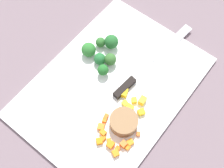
% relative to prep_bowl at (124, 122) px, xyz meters
% --- Properties ---
extents(ground_plane, '(4.00, 4.00, 0.00)m').
position_rel_prep_bowl_xyz_m(ground_plane, '(-0.07, -0.10, -0.03)').
color(ground_plane, slate).
extents(cutting_board, '(0.53, 0.38, 0.01)m').
position_rel_prep_bowl_xyz_m(cutting_board, '(-0.07, -0.10, -0.02)').
color(cutting_board, white).
rests_on(cutting_board, ground_plane).
extents(prep_bowl, '(0.08, 0.08, 0.03)m').
position_rel_prep_bowl_xyz_m(prep_bowl, '(0.00, 0.00, 0.00)').
color(prep_bowl, olive).
rests_on(prep_bowl, cutting_board).
extents(chef_knife, '(0.34, 0.06, 0.02)m').
position_rel_prep_bowl_xyz_m(chef_knife, '(-0.16, -0.05, -0.01)').
color(chef_knife, silver).
rests_on(chef_knife, cutting_board).
extents(carrot_dice_0, '(0.01, 0.01, 0.01)m').
position_rel_prep_bowl_xyz_m(carrot_dice_0, '(0.03, -0.05, -0.01)').
color(carrot_dice_0, orange).
rests_on(carrot_dice_0, cutting_board).
extents(carrot_dice_1, '(0.02, 0.01, 0.01)m').
position_rel_prep_bowl_xyz_m(carrot_dice_1, '(0.06, -0.00, -0.01)').
color(carrot_dice_1, orange).
rests_on(carrot_dice_1, cutting_board).
extents(carrot_dice_2, '(0.02, 0.02, 0.02)m').
position_rel_prep_bowl_xyz_m(carrot_dice_2, '(0.05, 0.03, -0.01)').
color(carrot_dice_2, orange).
rests_on(carrot_dice_2, cutting_board).
extents(carrot_dice_3, '(0.01, 0.01, 0.01)m').
position_rel_prep_bowl_xyz_m(carrot_dice_3, '(0.07, -0.02, -0.01)').
color(carrot_dice_3, orange).
rests_on(carrot_dice_3, cutting_board).
extents(carrot_dice_4, '(0.02, 0.02, 0.02)m').
position_rel_prep_bowl_xyz_m(carrot_dice_4, '(0.07, 0.01, -0.01)').
color(carrot_dice_4, orange).
rests_on(carrot_dice_4, cutting_board).
extents(carrot_dice_5, '(0.02, 0.02, 0.01)m').
position_rel_prep_bowl_xyz_m(carrot_dice_5, '(0.08, 0.03, -0.01)').
color(carrot_dice_5, orange).
rests_on(carrot_dice_5, cutting_board).
extents(carrot_dice_6, '(0.01, 0.01, 0.01)m').
position_rel_prep_bowl_xyz_m(carrot_dice_6, '(0.04, 0.05, -0.01)').
color(carrot_dice_6, orange).
rests_on(carrot_dice_6, cutting_board).
extents(carrot_dice_7, '(0.02, 0.02, 0.01)m').
position_rel_prep_bowl_xyz_m(carrot_dice_7, '(0.05, -0.04, -0.01)').
color(carrot_dice_7, orange).
rests_on(carrot_dice_7, cutting_board).
extents(carrot_dice_8, '(0.01, 0.02, 0.01)m').
position_rel_prep_bowl_xyz_m(carrot_dice_8, '(0.05, -0.03, -0.01)').
color(carrot_dice_8, orange).
rests_on(carrot_dice_8, cutting_board).
extents(carrot_dice_9, '(0.02, 0.02, 0.01)m').
position_rel_prep_bowl_xyz_m(carrot_dice_9, '(0.03, 0.04, -0.01)').
color(carrot_dice_9, orange).
rests_on(carrot_dice_9, cutting_board).
extents(carrot_dice_10, '(0.01, 0.01, 0.01)m').
position_rel_prep_bowl_xyz_m(carrot_dice_10, '(-0.00, 0.05, -0.01)').
color(carrot_dice_10, orange).
rests_on(carrot_dice_10, cutting_board).
extents(carrot_dice_11, '(0.02, 0.01, 0.01)m').
position_rel_prep_bowl_xyz_m(carrot_dice_11, '(0.01, -0.05, -0.01)').
color(carrot_dice_11, orange).
rests_on(carrot_dice_11, cutting_board).
extents(carrot_dice_12, '(0.02, 0.02, 0.01)m').
position_rel_prep_bowl_xyz_m(carrot_dice_12, '(0.08, -0.02, -0.01)').
color(carrot_dice_12, orange).
rests_on(carrot_dice_12, cutting_board).
extents(carrot_dice_13, '(0.01, 0.01, 0.01)m').
position_rel_prep_bowl_xyz_m(carrot_dice_13, '(0.06, 0.03, -0.01)').
color(carrot_dice_13, orange).
rests_on(carrot_dice_13, cutting_board).
extents(pepper_dice_0, '(0.02, 0.02, 0.01)m').
position_rel_prep_bowl_xyz_m(pepper_dice_0, '(-0.05, -0.03, -0.01)').
color(pepper_dice_0, yellow).
rests_on(pepper_dice_0, cutting_board).
extents(pepper_dice_1, '(0.02, 0.02, 0.01)m').
position_rel_prep_bowl_xyz_m(pepper_dice_1, '(-0.05, -0.01, -0.01)').
color(pepper_dice_1, yellow).
rests_on(pepper_dice_1, cutting_board).
extents(pepper_dice_2, '(0.02, 0.02, 0.02)m').
position_rel_prep_bowl_xyz_m(pepper_dice_2, '(-0.08, 0.00, -0.01)').
color(pepper_dice_2, yellow).
rests_on(pepper_dice_2, cutting_board).
extents(pepper_dice_3, '(0.02, 0.02, 0.01)m').
position_rel_prep_bowl_xyz_m(pepper_dice_3, '(-0.07, -0.02, -0.01)').
color(pepper_dice_3, yellow).
rests_on(pepper_dice_3, cutting_board).
extents(pepper_dice_4, '(0.02, 0.02, 0.01)m').
position_rel_prep_bowl_xyz_m(pepper_dice_4, '(-0.05, 0.02, -0.01)').
color(pepper_dice_4, yellow).
rests_on(pepper_dice_4, cutting_board).
extents(pepper_dice_5, '(0.03, 0.03, 0.02)m').
position_rel_prep_bowl_xyz_m(pepper_dice_5, '(-0.07, -0.05, -0.01)').
color(pepper_dice_5, yellow).
rests_on(pepper_dice_5, cutting_board).
extents(broccoli_floret_0, '(0.04, 0.04, 0.04)m').
position_rel_prep_bowl_xyz_m(broccoli_floret_0, '(-0.11, -0.22, 0.01)').
color(broccoli_floret_0, '#95BB5F').
rests_on(broccoli_floret_0, cutting_board).
extents(broccoli_floret_1, '(0.04, 0.04, 0.05)m').
position_rel_prep_bowl_xyz_m(broccoli_floret_1, '(-0.17, -0.18, 0.01)').
color(broccoli_floret_1, '#87BB6B').
rests_on(broccoli_floret_1, cutting_board).
extents(broccoli_floret_2, '(0.04, 0.04, 0.04)m').
position_rel_prep_bowl_xyz_m(broccoli_floret_2, '(-0.13, -0.15, 0.00)').
color(broccoli_floret_2, '#93B555').
rests_on(broccoli_floret_2, cutting_board).
extents(broccoli_floret_3, '(0.03, 0.03, 0.04)m').
position_rel_prep_bowl_xyz_m(broccoli_floret_3, '(-0.09, -0.14, 0.01)').
color(broccoli_floret_3, '#84BE57').
rests_on(broccoli_floret_3, cutting_board).
extents(broccoli_floret_4, '(0.03, 0.03, 0.03)m').
position_rel_prep_bowl_xyz_m(broccoli_floret_4, '(-0.16, -0.21, -0.00)').
color(broccoli_floret_4, '#82BC5F').
rests_on(broccoli_floret_4, cutting_board).
extents(broccoli_floret_5, '(0.03, 0.03, 0.04)m').
position_rel_prep_bowl_xyz_m(broccoli_floret_5, '(-0.11, -0.17, 0.00)').
color(broccoli_floret_5, '#89AB5D').
rests_on(broccoli_floret_5, cutting_board).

